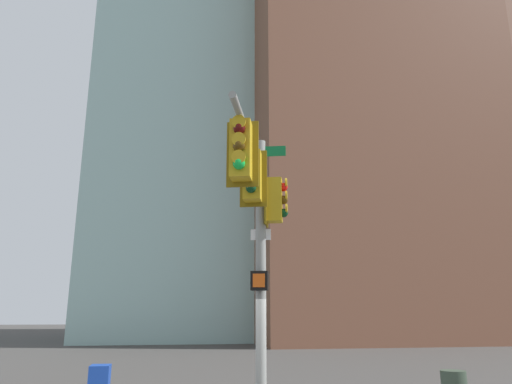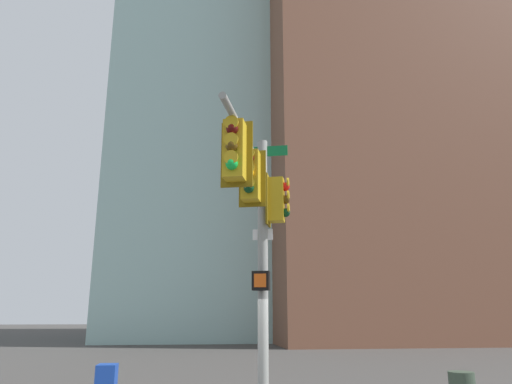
# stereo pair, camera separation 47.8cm
# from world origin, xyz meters

# --- Properties ---
(signal_pole_assembly) EXTENTS (1.81, 4.16, 6.10)m
(signal_pole_assembly) POSITION_xyz_m (-0.01, -0.50, 4.17)
(signal_pole_assembly) COLOR gray
(signal_pole_assembly) RESTS_ON ground_plane
(building_brick_nearside) EXTENTS (20.73, 16.87, 45.29)m
(building_brick_nearside) POSITION_xyz_m (15.05, 29.39, 22.65)
(building_brick_nearside) COLOR brown
(building_brick_nearside) RESTS_ON ground_plane
(building_brick_midblock) EXTENTS (22.69, 19.60, 37.69)m
(building_brick_midblock) POSITION_xyz_m (13.35, 48.45, 18.85)
(building_brick_midblock) COLOR brown
(building_brick_midblock) RESTS_ON ground_plane
(building_glass_tower) EXTENTS (29.60, 24.48, 62.85)m
(building_glass_tower) POSITION_xyz_m (5.80, 39.22, 31.43)
(building_glass_tower) COLOR #9EC6C1
(building_glass_tower) RESTS_ON ground_plane
(building_brick_farside) EXTENTS (23.84, 18.93, 33.24)m
(building_brick_farside) POSITION_xyz_m (29.25, 35.45, 16.62)
(building_brick_farside) COLOR #845B47
(building_brick_farside) RESTS_ON ground_plane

